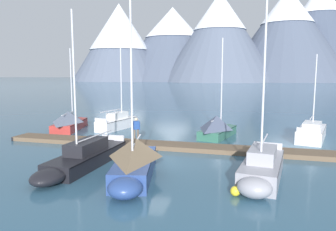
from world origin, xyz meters
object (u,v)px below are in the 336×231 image
Objects in this scene: mooring_buoy_inner_mooring at (235,191)px; sailboat_nearest_berth at (70,121)px; sailboat_mid_dock_starboard at (134,159)px; sailboat_outer_slip at (262,168)px; sailboat_second_berth at (119,122)px; sailboat_mid_dock_port at (83,158)px; sailboat_far_berth at (218,127)px; sailboat_end_of_dock at (312,131)px; person_on_dock at (136,128)px.

sailboat_nearest_berth is at bearing 138.07° from mooring_buoy_inner_mooring.
sailboat_outer_slip is at bearing 6.80° from sailboat_mid_dock_starboard.
sailboat_second_berth reaches higher than sailboat_mid_dock_port.
sailboat_nearest_berth is at bearing 177.30° from sailboat_far_berth.
sailboat_end_of_dock is (14.17, 10.96, 0.03)m from sailboat_mid_dock_port.
sailboat_mid_dock_starboard reaches higher than sailboat_outer_slip.
sailboat_mid_dock_port is (6.72, -10.89, -0.27)m from sailboat_nearest_berth.
sailboat_outer_slip is 16.52× the size of mooring_buoy_inner_mooring.
mooring_buoy_inner_mooring is at bearing -17.10° from sailboat_mid_dock_port.
sailboat_outer_slip is 4.97× the size of person_on_dock.
sailboat_far_berth is 4.72× the size of person_on_dock.
sailboat_nearest_berth is 13.56m from sailboat_far_berth.
sailboat_second_berth is at bearing 125.71° from mooring_buoy_inner_mooring.
person_on_dock is at bearing -158.52° from sailboat_end_of_dock.
sailboat_end_of_dock is at bearing 37.73° from sailboat_mid_dock_port.
sailboat_mid_dock_starboard is 16.16m from sailboat_end_of_dock.
sailboat_end_of_dock is 13.93m from person_on_dock.
sailboat_mid_dock_starboard reaches higher than sailboat_far_berth.
sailboat_nearest_berth reaches higher than person_on_dock.
sailboat_outer_slip reaches higher than mooring_buoy_inner_mooring.
sailboat_far_berth reaches higher than person_on_dock.
sailboat_nearest_berth is 1.12× the size of sailboat_end_of_dock.
sailboat_nearest_berth is 9.40m from person_on_dock.
sailboat_outer_slip reaches higher than person_on_dock.
person_on_dock is (-5.61, -4.38, 0.43)m from sailboat_far_berth.
sailboat_second_berth reaches higher than sailboat_nearest_berth.
person_on_dock is (1.22, 5.87, 0.71)m from sailboat_mid_dock_port.
sailboat_mid_dock_port is at bearing -101.73° from person_on_dock.
sailboat_far_berth is (9.31, -2.10, 0.19)m from sailboat_second_berth.
sailboat_mid_dock_starboard reaches higher than sailboat_nearest_berth.
sailboat_second_berth reaches higher than sailboat_mid_dock_starboard.
sailboat_second_berth reaches higher than sailboat_end_of_dock.
sailboat_second_berth reaches higher than mooring_buoy_inner_mooring.
mooring_buoy_inner_mooring is at bearing -118.16° from sailboat_outer_slip.
sailboat_nearest_berth is 0.93× the size of sailboat_far_berth.
sailboat_second_berth is 1.16× the size of sailboat_far_berth.
sailboat_mid_dock_port is 4.94× the size of person_on_dock.
sailboat_far_berth reaches higher than sailboat_end_of_dock.
sailboat_second_berth is at bearing 175.24° from sailboat_end_of_dock.
sailboat_second_berth is 17.33m from sailboat_outer_slip.
sailboat_far_berth is 15.69× the size of mooring_buoy_inner_mooring.
person_on_dock is at bearing 78.27° from sailboat_mid_dock_port.
sailboat_mid_dock_port reaches higher than sailboat_end_of_dock.
sailboat_mid_dock_port is 3.43m from sailboat_mid_dock_starboard.
sailboat_nearest_berth is 0.82× the size of sailboat_mid_dock_starboard.
sailboat_second_berth is at bearing 167.28° from sailboat_far_berth.
person_on_dock is at bearing 129.83° from mooring_buoy_inner_mooring.
sailboat_mid_dock_starboard is 7.14m from person_on_dock.
sailboat_mid_dock_starboard is 5.34× the size of person_on_dock.
mooring_buoy_inner_mooring is (7.00, -8.39, -1.05)m from person_on_dock.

